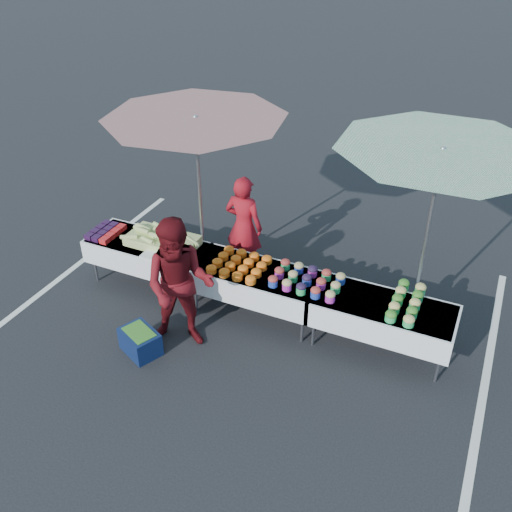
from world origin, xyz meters
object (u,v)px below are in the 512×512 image
at_px(storage_bin, 140,341).
at_px(umbrella_right, 440,166).
at_px(vendor, 244,227).
at_px(customer, 180,285).
at_px(table_left, 148,252).
at_px(table_right, 382,315).
at_px(table_center, 256,281).
at_px(umbrella_left, 196,132).

bearing_deg(storage_bin, umbrella_right, 58.03).
bearing_deg(vendor, storage_bin, 79.57).
bearing_deg(customer, table_left, 119.38).
height_order(table_left, table_right, same).
height_order(table_left, customer, customer).
bearing_deg(table_left, storage_bin, -61.74).
relative_size(customer, umbrella_right, 0.56).
distance_m(table_center, customer, 1.21).
xyz_separation_m(vendor, storage_bin, (-0.44, -2.27, -0.66)).
relative_size(table_right, customer, 0.98).
bearing_deg(table_left, vendor, 37.33).
relative_size(customer, storage_bin, 2.99).
distance_m(table_right, umbrella_right, 2.01).
height_order(table_center, customer, customer).
height_order(table_left, vendor, vendor).
xyz_separation_m(customer, storage_bin, (-0.42, -0.41, -0.77)).
height_order(table_right, umbrella_right, umbrella_right).
bearing_deg(vendor, umbrella_right, 176.91).
bearing_deg(table_left, umbrella_right, 10.57).
xyz_separation_m(table_left, umbrella_right, (3.89, 0.73, 1.85)).
xyz_separation_m(table_right, umbrella_right, (0.29, 0.73, 1.85)).
bearing_deg(umbrella_right, table_center, -160.85).
relative_size(vendor, customer, 0.88).
bearing_deg(storage_bin, umbrella_left, 117.39).
height_order(table_right, storage_bin, table_right).
bearing_deg(vendor, table_left, 37.90).
relative_size(umbrella_left, umbrella_right, 0.92).
relative_size(table_left, umbrella_right, 0.55).
relative_size(umbrella_right, storage_bin, 5.35).
bearing_deg(customer, table_right, 0.45).
distance_m(table_right, umbrella_left, 3.52).
relative_size(customer, umbrella_left, 0.61).
bearing_deg(vendor, umbrella_left, 33.02).
xyz_separation_m(umbrella_right, storage_bin, (-3.15, -2.10, -2.26)).
relative_size(table_center, table_right, 1.00).
bearing_deg(table_right, storage_bin, -154.36).
height_order(table_left, umbrella_right, umbrella_right).
height_order(customer, umbrella_left, umbrella_left).
bearing_deg(umbrella_left, storage_bin, -86.97).
height_order(umbrella_left, storage_bin, umbrella_left).
xyz_separation_m(table_center, table_right, (1.80, 0.00, 0.00)).
bearing_deg(table_left, customer, -39.57).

